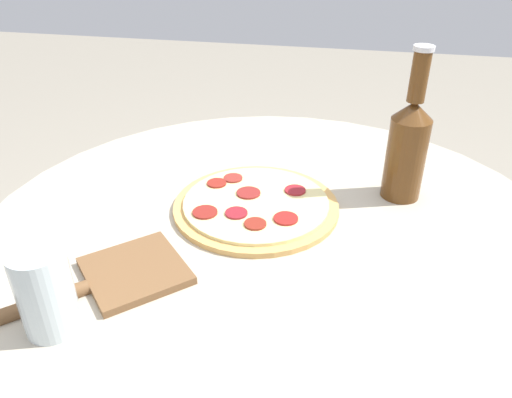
# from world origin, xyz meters

# --- Properties ---
(table) EXTENTS (1.01, 1.01, 0.69)m
(table) POSITION_xyz_m (0.00, 0.00, 0.51)
(table) COLOR #B2A893
(table) RESTS_ON ground_plane
(pizza) EXTENTS (0.29, 0.29, 0.02)m
(pizza) POSITION_xyz_m (-0.05, -0.04, 0.70)
(pizza) COLOR tan
(pizza) RESTS_ON table
(beer_bottle) EXTENTS (0.07, 0.07, 0.28)m
(beer_bottle) POSITION_xyz_m (-0.15, 0.21, 0.79)
(beer_bottle) COLOR #563314
(beer_bottle) RESTS_ON table
(pizza_paddle) EXTENTS (0.25, 0.26, 0.02)m
(pizza_paddle) POSITION_xyz_m (0.19, -0.20, 0.70)
(pizza_paddle) COLOR brown
(pizza_paddle) RESTS_ON table
(drinking_glass) EXTENTS (0.07, 0.07, 0.12)m
(drinking_glass) POSITION_xyz_m (0.29, -0.24, 0.75)
(drinking_glass) COLOR silver
(drinking_glass) RESTS_ON table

